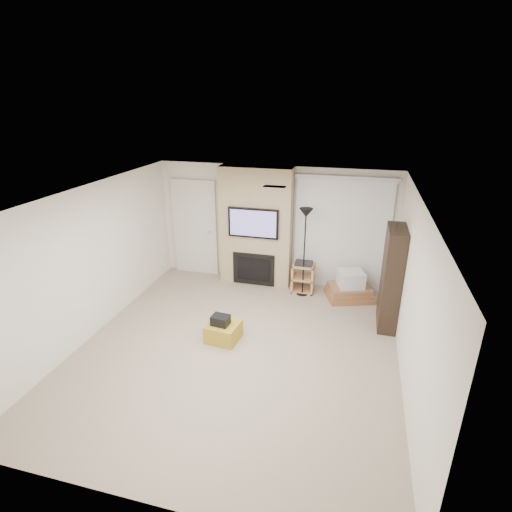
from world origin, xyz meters
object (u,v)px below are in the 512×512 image
(floor_lamp, at_px, (305,228))
(box_stack, at_px, (350,288))
(av_stand, at_px, (303,276))
(bookshelf, at_px, (391,278))
(ottoman, at_px, (224,331))

(floor_lamp, xyz_separation_m, box_stack, (0.94, 0.04, -1.20))
(floor_lamp, distance_m, av_stand, 1.09)
(box_stack, bearing_deg, floor_lamp, -177.57)
(box_stack, bearing_deg, av_stand, 175.21)
(av_stand, xyz_separation_m, bookshelf, (1.62, -0.92, 0.55))
(box_stack, bearing_deg, ottoman, -134.18)
(ottoman, height_order, box_stack, box_stack)
(av_stand, bearing_deg, floor_lamp, -84.19)
(av_stand, height_order, bookshelf, bookshelf)
(ottoman, xyz_separation_m, floor_lamp, (1.03, 1.99, 1.27))
(bookshelf, bearing_deg, box_stack, 128.55)
(av_stand, relative_size, box_stack, 0.63)
(av_stand, distance_m, box_stack, 0.97)
(bookshelf, bearing_deg, ottoman, -155.72)
(av_stand, bearing_deg, bookshelf, -29.49)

